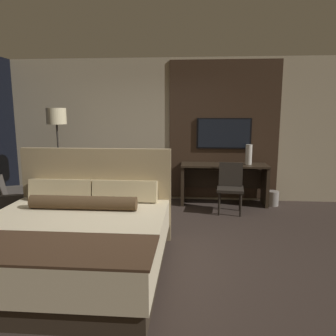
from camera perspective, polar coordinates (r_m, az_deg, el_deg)
name	(u,v)px	position (r m, az deg, el deg)	size (l,w,h in m)	color
ground_plane	(138,250)	(4.40, -5.18, -14.09)	(16.00, 16.00, 0.00)	#332823
wall_back_tv_panel	(167,130)	(6.59, -0.18, 6.57)	(7.20, 0.09, 2.80)	#BCAD8E
bed	(73,241)	(3.92, -16.28, -12.05)	(2.08, 2.13, 1.28)	#33281E
desk	(224,177)	(6.41, 9.66, -1.58)	(1.63, 0.54, 0.78)	#2D2319
tv	(224,133)	(6.52, 9.70, 5.96)	(1.06, 0.04, 0.60)	black
desk_chair	(230,183)	(5.92, 10.82, -2.63)	(0.50, 0.50, 0.88)	#28231E
armchair_by_window	(17,207)	(5.87, -24.83, -6.12)	(0.93, 0.95, 0.76)	#47423D
floor_lamp	(57,125)	(6.11, -18.80, 7.16)	(0.34, 0.34, 1.84)	#282623
vase_tall	(249,154)	(6.38, 13.87, 2.30)	(0.12, 0.12, 0.38)	silver
book	(229,164)	(6.29, 10.52, 0.71)	(0.25, 0.19, 0.03)	#332D28
waste_bin	(273,198)	(6.58, 17.77, -5.04)	(0.22, 0.22, 0.28)	gray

